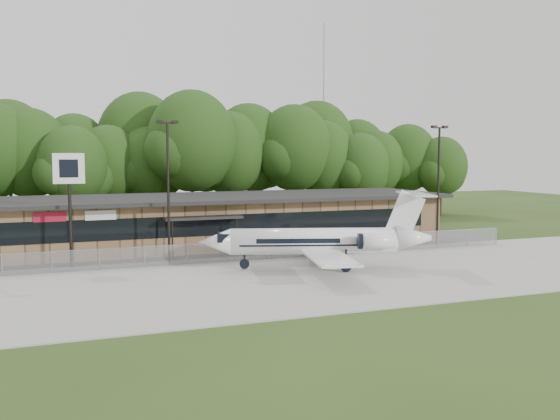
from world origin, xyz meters
name	(u,v)px	position (x,y,z in m)	size (l,w,h in m)	color
ground	(331,310)	(0.00, 0.00, 0.00)	(160.00, 160.00, 0.00)	#2B3F16
apron	(276,279)	(0.00, 8.00, 0.04)	(64.00, 18.00, 0.08)	#9E9B93
parking_lot	(225,252)	(0.00, 19.50, 0.03)	(50.00, 9.00, 0.06)	#383835
terminal	(210,220)	(0.00, 23.94, 2.18)	(41.00, 11.65, 4.30)	olive
fence	(242,251)	(0.00, 15.00, 0.78)	(46.00, 0.04, 1.52)	gray
treeline	(168,157)	(0.00, 42.00, 7.50)	(72.00, 12.00, 15.00)	#1B3611
radio_mast	(324,119)	(22.00, 48.00, 12.50)	(0.20, 0.20, 25.00)	gray
light_pole_mid	(168,180)	(-5.00, 16.50, 5.98)	(1.55, 0.30, 10.23)	black
light_pole_right	(438,176)	(18.00, 16.50, 5.98)	(1.55, 0.30, 10.23)	black
business_jet	(322,242)	(4.15, 10.04, 1.92)	(15.78, 14.15, 5.37)	white
pole_sign	(69,181)	(-11.71, 16.80, 6.05)	(2.08, 0.35, 7.91)	black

